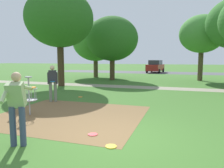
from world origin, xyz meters
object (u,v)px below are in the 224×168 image
tree_near_left (112,39)px  player_throwing (17,104)px  frisbee_far_left (93,134)px  tree_far_left (202,34)px  disc_golf_basket (28,94)px  frisbee_by_tee (80,97)px  player_foreground_watching (53,81)px  frisbee_mid_grass (111,146)px  tree_mid_left (60,19)px  parked_car_leftmost (155,66)px  tree_mid_right (96,42)px

tree_near_left → player_throwing: bearing=-79.8°
frisbee_far_left → tree_far_left: bearing=76.8°
disc_golf_basket → frisbee_by_tee: 3.89m
frisbee_far_left → player_foreground_watching: bearing=135.2°
frisbee_mid_grass → tree_mid_left: 12.77m
player_foreground_watching → frisbee_mid_grass: player_foreground_watching is taller
player_throwing → parked_car_leftmost: bearing=90.4°
disc_golf_basket → frisbee_mid_grass: 4.19m
frisbee_mid_grass → tree_near_left: tree_near_left is taller
frisbee_far_left → tree_near_left: bearing=106.1°
tree_mid_left → tree_mid_right: (-0.54, 8.04, -1.00)m
tree_mid_right → frisbee_by_tee: bearing=-71.3°
frisbee_by_tee → tree_far_left: tree_far_left is taller
tree_near_left → tree_far_left: tree_far_left is taller
disc_golf_basket → tree_far_left: tree_far_left is taller
tree_near_left → tree_far_left: size_ratio=1.00×
tree_mid_right → player_throwing: bearing=-72.9°
frisbee_far_left → tree_near_left: (-4.17, 14.42, 3.88)m
player_foreground_watching → frisbee_mid_grass: 5.99m
tree_far_left → tree_mid_left: bearing=-143.6°
player_throwing → frisbee_far_left: size_ratio=6.59×
frisbee_by_tee → tree_near_left: bearing=97.9°
player_throwing → frisbee_mid_grass: size_ratio=6.59×
player_throwing → tree_near_left: tree_near_left is taller
tree_mid_right → frisbee_far_left: bearing=-67.8°
tree_near_left → tree_mid_right: size_ratio=0.99×
tree_mid_left → tree_far_left: bearing=36.4°
player_throwing → frisbee_mid_grass: bearing=16.0°
tree_far_left → parked_car_leftmost: size_ratio=1.36×
player_throwing → frisbee_mid_grass: player_throwing is taller
tree_near_left → tree_far_left: bearing=13.5°
frisbee_far_left → tree_mid_left: (-6.37, 8.84, 4.90)m
tree_mid_left → tree_far_left: 12.67m
tree_far_left → frisbee_mid_grass: bearing=-100.4°
player_foreground_watching → frisbee_mid_grass: (4.25, -4.11, -0.96)m
player_foreground_watching → player_throwing: bearing=-65.0°
disc_golf_basket → player_foreground_watching: (-0.52, 2.34, 0.21)m
player_throwing → frisbee_far_left: (1.35, 1.18, -0.98)m
player_foreground_watching → tree_mid_right: 14.09m
frisbee_far_left → tree_mid_right: tree_mid_right is taller
tree_mid_left → tree_mid_right: tree_mid_left is taller
disc_golf_basket → player_throwing: bearing=-54.8°
disc_golf_basket → tree_mid_right: bearing=103.9°
frisbee_by_tee → parked_car_leftmost: size_ratio=0.05×
frisbee_far_left → tree_mid_left: size_ratio=0.04×
frisbee_mid_grass → parked_car_leftmost: (-2.26, 27.62, 0.91)m
parked_car_leftmost → player_foreground_watching: bearing=-94.8°
parked_car_leftmost → frisbee_far_left: bearing=-86.7°
frisbee_mid_grass → tree_near_left: bearing=108.0°
disc_golf_basket → tree_mid_right: 16.48m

